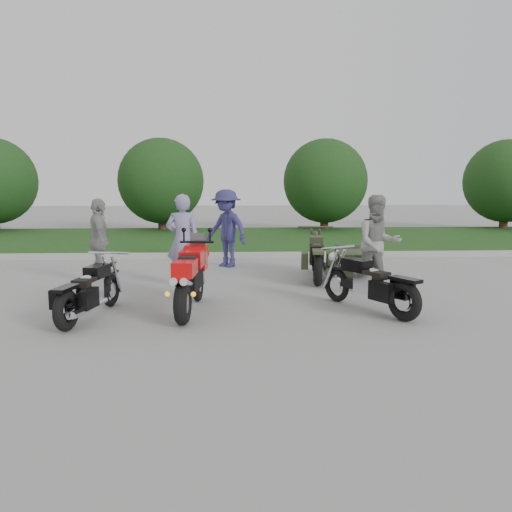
{
  "coord_description": "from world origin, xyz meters",
  "views": [
    {
      "loc": [
        -0.01,
        -8.0,
        2.1
      ],
      "look_at": [
        0.42,
        0.88,
        0.8
      ],
      "focal_mm": 35.0,
      "sensor_mm": 36.0,
      "label": 1
    }
  ],
  "objects_px": {
    "person_grey": "(378,243)",
    "cruiser_right": "(372,286)",
    "cruiser_left": "(88,294)",
    "person_back": "(100,241)",
    "cruiser_sidecar": "(336,260)",
    "person_stripe": "(183,240)",
    "person_denim": "(226,228)",
    "sportbike_red": "(190,276)"
  },
  "relations": [
    {
      "from": "cruiser_left",
      "to": "person_back",
      "type": "distance_m",
      "value": 2.9
    },
    {
      "from": "person_stripe",
      "to": "person_back",
      "type": "distance_m",
      "value": 1.79
    },
    {
      "from": "cruiser_left",
      "to": "person_back",
      "type": "xyz_separation_m",
      "value": [
        -0.53,
        2.81,
        0.49
      ]
    },
    {
      "from": "sportbike_red",
      "to": "cruiser_sidecar",
      "type": "distance_m",
      "value": 4.0
    },
    {
      "from": "cruiser_sidecar",
      "to": "person_back",
      "type": "bearing_deg",
      "value": -170.29
    },
    {
      "from": "person_stripe",
      "to": "person_back",
      "type": "xyz_separation_m",
      "value": [
        -1.76,
        0.31,
        -0.05
      ]
    },
    {
      "from": "cruiser_left",
      "to": "cruiser_right",
      "type": "distance_m",
      "value": 4.54
    },
    {
      "from": "person_stripe",
      "to": "person_back",
      "type": "height_order",
      "value": "person_stripe"
    },
    {
      "from": "cruiser_sidecar",
      "to": "person_denim",
      "type": "height_order",
      "value": "person_denim"
    },
    {
      "from": "cruiser_right",
      "to": "cruiser_left",
      "type": "bearing_deg",
      "value": 153.17
    },
    {
      "from": "person_back",
      "to": "cruiser_left",
      "type": "bearing_deg",
      "value": 169.5
    },
    {
      "from": "sportbike_red",
      "to": "person_denim",
      "type": "xyz_separation_m",
      "value": [
        0.54,
        4.55,
        0.37
      ]
    },
    {
      "from": "person_back",
      "to": "cruiser_sidecar",
      "type": "bearing_deg",
      "value": -108.9
    },
    {
      "from": "cruiser_right",
      "to": "cruiser_sidecar",
      "type": "height_order",
      "value": "cruiser_sidecar"
    },
    {
      "from": "cruiser_left",
      "to": "person_stripe",
      "type": "bearing_deg",
      "value": 74.93
    },
    {
      "from": "cruiser_right",
      "to": "sportbike_red",
      "type": "bearing_deg",
      "value": 148.67
    },
    {
      "from": "sportbike_red",
      "to": "cruiser_right",
      "type": "height_order",
      "value": "sportbike_red"
    },
    {
      "from": "cruiser_right",
      "to": "person_stripe",
      "type": "bearing_deg",
      "value": 115.71
    },
    {
      "from": "cruiser_right",
      "to": "person_back",
      "type": "distance_m",
      "value": 5.7
    },
    {
      "from": "person_stripe",
      "to": "person_denim",
      "type": "bearing_deg",
      "value": -106.44
    },
    {
      "from": "cruiser_sidecar",
      "to": "person_denim",
      "type": "relative_size",
      "value": 1.22
    },
    {
      "from": "cruiser_right",
      "to": "person_stripe",
      "type": "relative_size",
      "value": 1.03
    },
    {
      "from": "cruiser_right",
      "to": "cruiser_sidecar",
      "type": "distance_m",
      "value": 2.78
    },
    {
      "from": "sportbike_red",
      "to": "cruiser_right",
      "type": "distance_m",
      "value": 2.98
    },
    {
      "from": "person_grey",
      "to": "cruiser_right",
      "type": "bearing_deg",
      "value": -112.48
    },
    {
      "from": "cruiser_left",
      "to": "cruiser_right",
      "type": "relative_size",
      "value": 1.05
    },
    {
      "from": "cruiser_sidecar",
      "to": "person_grey",
      "type": "relative_size",
      "value": 1.26
    },
    {
      "from": "person_grey",
      "to": "person_back",
      "type": "xyz_separation_m",
      "value": [
        -5.61,
        0.98,
        -0.04
      ]
    },
    {
      "from": "cruiser_left",
      "to": "person_denim",
      "type": "bearing_deg",
      "value": 77.85
    },
    {
      "from": "person_stripe",
      "to": "person_grey",
      "type": "bearing_deg",
      "value": 173.7
    },
    {
      "from": "cruiser_left",
      "to": "cruiser_sidecar",
      "type": "height_order",
      "value": "cruiser_sidecar"
    },
    {
      "from": "person_stripe",
      "to": "person_denim",
      "type": "height_order",
      "value": "person_denim"
    },
    {
      "from": "cruiser_sidecar",
      "to": "person_back",
      "type": "xyz_separation_m",
      "value": [
        -5.04,
        -0.2,
        0.47
      ]
    },
    {
      "from": "person_stripe",
      "to": "cruiser_left",
      "type": "bearing_deg",
      "value": 67.39
    },
    {
      "from": "sportbike_red",
      "to": "cruiser_sidecar",
      "type": "bearing_deg",
      "value": 47.11
    },
    {
      "from": "cruiser_right",
      "to": "person_denim",
      "type": "bearing_deg",
      "value": 88.02
    },
    {
      "from": "person_grey",
      "to": "person_denim",
      "type": "xyz_separation_m",
      "value": [
        -2.98,
        3.03,
        0.04
      ]
    },
    {
      "from": "person_grey",
      "to": "person_back",
      "type": "relative_size",
      "value": 1.05
    },
    {
      "from": "person_stripe",
      "to": "person_denim",
      "type": "xyz_separation_m",
      "value": [
        0.86,
        2.36,
        0.03
      ]
    },
    {
      "from": "sportbike_red",
      "to": "cruiser_right",
      "type": "bearing_deg",
      "value": 3.07
    },
    {
      "from": "person_stripe",
      "to": "person_grey",
      "type": "height_order",
      "value": "person_stripe"
    },
    {
      "from": "person_stripe",
      "to": "person_grey",
      "type": "xyz_separation_m",
      "value": [
        3.85,
        -0.67,
        -0.01
      ]
    }
  ]
}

